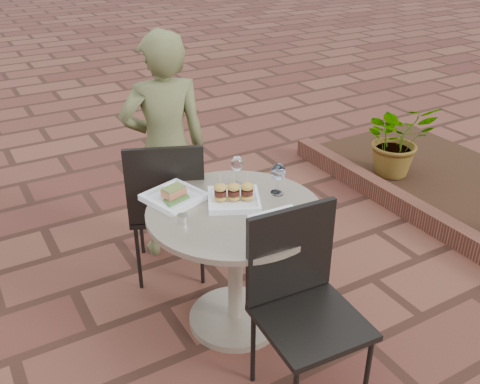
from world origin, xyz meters
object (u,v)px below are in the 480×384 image
chair_near (301,292)px  plate_sliders (234,196)px  chair_far (167,200)px  diner (166,149)px  plate_tuna (282,224)px  cafe_table (235,250)px  plate_salmon (174,196)px

chair_near → plate_sliders: size_ratio=2.65×
chair_far → plate_sliders: (0.17, -0.50, 0.22)m
chair_far → plate_sliders: 0.57m
diner → plate_tuna: size_ratio=5.50×
cafe_table → chair_far: 0.59m
cafe_table → plate_salmon: plate_salmon is taller
diner → plate_sliders: (0.04, -0.80, 0.03)m
chair_near → diner: (-0.05, 1.39, 0.19)m
chair_far → cafe_table: bearing=126.7°
plate_salmon → plate_sliders: (0.25, -0.18, 0.02)m
plate_tuna → chair_near: bearing=-104.4°
diner → plate_sliders: bearing=103.2°
diner → plate_salmon: bearing=81.2°
chair_far → diner: diner is taller
chair_far → diner: (0.13, 0.29, 0.19)m
cafe_table → plate_sliders: (0.03, 0.06, 0.28)m
plate_salmon → cafe_table: bearing=-47.6°
plate_salmon → plate_tuna: (0.33, -0.51, -0.01)m
chair_far → plate_tuna: (0.25, -0.83, 0.20)m
plate_sliders → plate_tuna: bearing=-76.2°
plate_tuna → plate_salmon: bearing=123.4°
cafe_table → chair_far: (-0.14, 0.57, 0.07)m
chair_near → diner: 1.40m
diner → plate_sliders: diner is taller
plate_sliders → plate_tuna: size_ratio=1.31×
diner → plate_salmon: 0.65m
cafe_table → chair_far: chair_far is taller
cafe_table → plate_tuna: 0.39m
chair_near → plate_tuna: (0.07, 0.27, 0.20)m
chair_near → plate_tuna: bearing=79.5°
plate_sliders → cafe_table: bearing=-115.1°
chair_far → chair_near: (0.18, -1.10, 0.00)m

